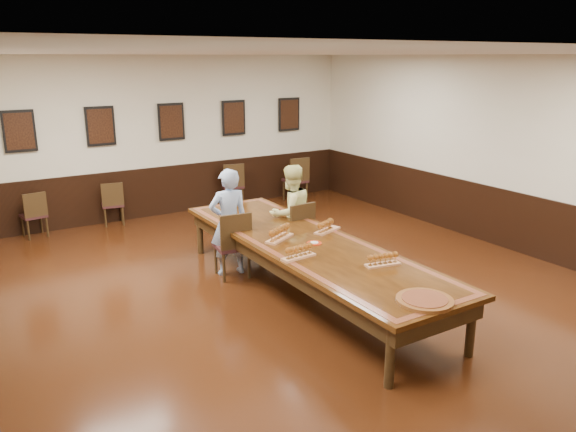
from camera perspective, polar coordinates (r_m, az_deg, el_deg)
floor at (r=7.85m, az=1.95°, el=-7.97°), size 8.00×10.00×0.02m
ceiling at (r=7.18m, az=2.20°, el=16.26°), size 8.00×10.00×0.02m
wall_back at (r=11.77m, az=-11.82°, el=7.94°), size 8.00×0.02×3.20m
wall_right at (r=10.11m, az=21.38°, el=5.92°), size 0.02×10.00×3.20m
chair_man at (r=8.32m, az=-5.74°, el=-2.81°), size 0.53×0.57×1.01m
chair_woman at (r=8.88m, az=0.68°, el=-1.59°), size 0.50×0.54×0.99m
spare_chair_a at (r=11.12m, az=-24.45°, el=0.18°), size 0.46×0.49×0.85m
spare_chair_b at (r=11.40m, az=-17.40°, el=1.28°), size 0.47×0.50×0.86m
spare_chair_c at (r=12.30m, az=-5.67°, el=3.23°), size 0.56×0.59×0.96m
spare_chair_d at (r=12.66m, az=0.74°, el=3.79°), size 0.52×0.56×1.01m
person_man at (r=8.33m, az=-6.04°, el=-0.63°), size 0.63×0.46×1.61m
person_woman at (r=8.88m, az=0.28°, el=0.30°), size 0.81×0.65×1.55m
pink_phone at (r=8.12m, az=4.41°, el=-1.40°), size 0.07×0.14×0.01m
wainscoting at (r=7.66m, az=1.99°, el=-4.47°), size 8.00×10.00×1.00m
conference_table at (r=7.62m, az=2.00°, el=-3.69°), size 1.40×5.00×0.76m
posters at (r=11.67m, az=-11.78°, el=9.36°), size 6.14×0.04×0.74m
flight_a at (r=7.65m, az=-0.87°, el=-1.80°), size 0.53×0.38×0.19m
flight_b at (r=8.02m, az=3.96°, el=-1.05°), size 0.49×0.29×0.17m
flight_c at (r=6.96m, az=1.09°, el=-3.69°), size 0.47×0.18×0.17m
flight_d at (r=6.81m, az=9.62°, el=-4.42°), size 0.45×0.21×0.16m
red_plate_grp at (r=7.51m, az=2.68°, el=-2.78°), size 0.20×0.20×0.03m
carved_platter at (r=5.94m, az=13.71°, el=-8.32°), size 0.74×0.74×0.05m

